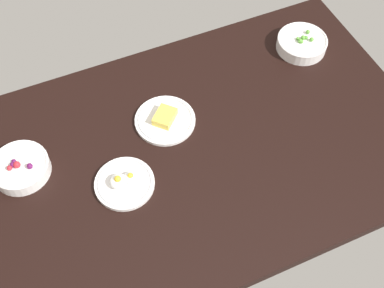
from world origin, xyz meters
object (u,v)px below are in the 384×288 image
plate_cheese (165,120)px  plate_eggs (124,183)px  bowl_berries (21,167)px  bowl_peas (302,43)px

plate_cheese → plate_eggs: 25.33cm
bowl_berries → plate_eggs: (-26.17, 16.19, -1.22)cm
plate_cheese → bowl_berries: 45.44cm
plate_cheese → plate_eggs: plate_eggs is taller
bowl_berries → plate_eggs: bearing=148.3°
plate_cheese → bowl_peas: (-55.89, -10.86, 1.37)cm
bowl_peas → plate_eggs: size_ratio=1.00×
plate_cheese → bowl_peas: size_ratio=1.10×
bowl_berries → bowl_peas: bearing=-173.7°
bowl_peas → plate_eggs: (75.14, 27.32, -1.18)cm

